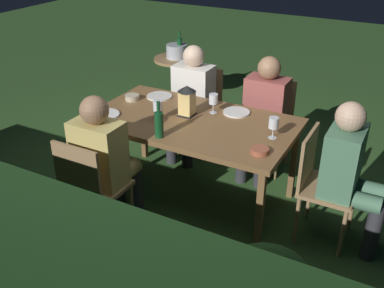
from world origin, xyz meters
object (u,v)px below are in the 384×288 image
object	(u,v)px
dining_table	(192,126)
person_in_cream	(190,98)
person_in_mustard	(105,157)
side_table	(177,73)
lantern_centerpiece	(187,99)
chair_side_right_b	(90,186)
person_in_rust	(263,113)
chair_side_left_a	(269,120)
wine_glass_a	(274,124)
green_bottle_on_table	(159,124)
chair_side_left_b	(199,105)
ice_bucket	(177,50)
wine_glass_b	(213,100)
chair_head_near	(320,181)
bowl_bread	(260,151)
plate_b	(159,96)
person_in_green	(350,170)
wine_glass_c	(158,107)
bowl_olives	(132,97)
plate_a	(104,115)
plate_c	(237,112)

from	to	relation	value
dining_table	person_in_cream	world-z (taller)	person_in_cream
dining_table	person_in_mustard	xyz separation A→B (m)	(0.38, 0.68, -0.06)
side_table	lantern_centerpiece	bearing A→B (deg)	122.48
chair_side_right_b	person_in_rust	world-z (taller)	person_in_rust
chair_side_left_a	wine_glass_a	xyz separation A→B (m)	(-0.31, 0.87, 0.39)
chair_side_left_a	green_bottle_on_table	distance (m)	1.40
side_table	chair_side_left_b	bearing A→B (deg)	130.86
ice_bucket	wine_glass_b	bearing A→B (deg)	128.75
chair_head_near	chair_side_right_b	world-z (taller)	same
side_table	bowl_bread	bearing A→B (deg)	132.16
wine_glass_a	chair_head_near	bearing A→B (deg)	179.60
plate_b	ice_bucket	bearing A→B (deg)	-65.44
person_in_green	person_in_cream	distance (m)	1.81
chair_side_left_a	wine_glass_c	bearing A→B (deg)	58.04
person_in_green	person_in_mustard	distance (m)	1.81
bowl_olives	wine_glass_b	bearing A→B (deg)	-173.19
chair_side_right_b	green_bottle_on_table	bearing A→B (deg)	-122.82
chair_head_near	ice_bucket	distance (m)	2.94
person_in_green	plate_b	distance (m)	1.83
wine_glass_a	plate_a	bearing A→B (deg)	11.25
plate_a	person_in_rust	bearing A→B (deg)	-138.52
chair_side_right_b	person_in_mustard	bearing A→B (deg)	-90.00
dining_table	wine_glass_c	xyz separation A→B (m)	(0.25, 0.13, 0.17)
person_in_green	bowl_bread	world-z (taller)	person_in_green
chair_head_near	chair_side_right_b	size ratio (longest dim) A/B	1.00
person_in_cream	wine_glass_a	world-z (taller)	person_in_cream
side_table	plate_b	bearing A→B (deg)	114.63
person_in_mustard	bowl_olives	distance (m)	0.87
green_bottle_on_table	side_table	distance (m)	2.52
wine_glass_b	plate_a	bearing A→B (deg)	31.95
chair_head_near	chair_side_left_a	world-z (taller)	same
wine_glass_a	person_in_rust	bearing A→B (deg)	-65.10
person_in_cream	side_table	bearing A→B (deg)	-54.35
person_in_green	plate_a	size ratio (longest dim) A/B	4.48
person_in_green	lantern_centerpiece	bearing A→B (deg)	-2.42
plate_a	plate_c	size ratio (longest dim) A/B	1.12
chair_side_left_a	plate_a	size ratio (longest dim) A/B	3.39
dining_table	plate_c	world-z (taller)	plate_c
dining_table	person_in_mustard	size ratio (longest dim) A/B	1.48
wine_glass_c	green_bottle_on_table	bearing A→B (deg)	123.87
person_in_mustard	bowl_bread	world-z (taller)	person_in_mustard
bowl_bread	lantern_centerpiece	bearing A→B (deg)	-23.28
chair_side_left_a	side_table	xyz separation A→B (m)	(1.58, -0.95, -0.07)
chair_head_near	chair_side_left_b	size ratio (longest dim) A/B	1.00
chair_side_right_b	chair_side_left_b	world-z (taller)	same
chair_side_left_a	plate_b	distance (m)	1.09
person_in_rust	green_bottle_on_table	world-z (taller)	person_in_rust
chair_side_left_a	side_table	world-z (taller)	chair_side_left_a
wine_glass_a	wine_glass_c	xyz separation A→B (m)	(0.94, 0.14, 0.00)
person_in_mustard	person_in_cream	bearing A→B (deg)	-90.00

